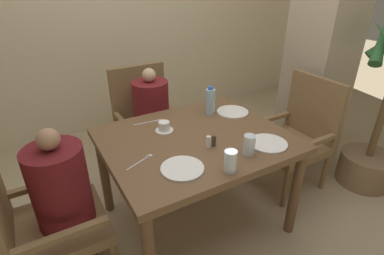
{
  "coord_description": "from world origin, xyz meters",
  "views": [
    {
      "loc": [
        -0.92,
        -1.54,
        1.75
      ],
      "look_at": [
        0.0,
        0.05,
        0.8
      ],
      "focal_mm": 28.0,
      "sensor_mm": 36.0,
      "label": 1
    }
  ],
  "objects_px": {
    "water_bottle": "(210,101)",
    "glass_tall_mid": "(230,161)",
    "diner_in_far_chair": "(152,122)",
    "plate_main_right": "(182,168)",
    "chair_left_side": "(37,219)",
    "plate_dessert_center": "(233,112)",
    "teacup_with_saucer": "(164,127)",
    "potted_palm": "(376,134)",
    "plate_main_left": "(268,143)",
    "chair_far_side": "(146,117)",
    "chair_right_side": "(298,132)",
    "diner_in_left_chair": "(65,206)",
    "glass_tall_near": "(249,145)"
  },
  "relations": [
    {
      "from": "chair_far_side",
      "to": "glass_tall_mid",
      "type": "distance_m",
      "value": 1.41
    },
    {
      "from": "potted_palm",
      "to": "glass_tall_mid",
      "type": "bearing_deg",
      "value": -177.51
    },
    {
      "from": "plate_dessert_center",
      "to": "chair_left_side",
      "type": "bearing_deg",
      "value": -172.52
    },
    {
      "from": "potted_palm",
      "to": "water_bottle",
      "type": "bearing_deg",
      "value": 154.15
    },
    {
      "from": "chair_left_side",
      "to": "glass_tall_near",
      "type": "distance_m",
      "value": 1.3
    },
    {
      "from": "plate_main_left",
      "to": "potted_palm",
      "type": "bearing_deg",
      "value": -2.03
    },
    {
      "from": "chair_far_side",
      "to": "plate_main_right",
      "type": "distance_m",
      "value": 1.28
    },
    {
      "from": "water_bottle",
      "to": "glass_tall_near",
      "type": "distance_m",
      "value": 0.64
    },
    {
      "from": "teacup_with_saucer",
      "to": "glass_tall_near",
      "type": "distance_m",
      "value": 0.63
    },
    {
      "from": "diner_in_left_chair",
      "to": "plate_dessert_center",
      "type": "relative_size",
      "value": 4.15
    },
    {
      "from": "potted_palm",
      "to": "plate_main_right",
      "type": "relative_size",
      "value": 6.13
    },
    {
      "from": "teacup_with_saucer",
      "to": "water_bottle",
      "type": "relative_size",
      "value": 0.57
    },
    {
      "from": "chair_left_side",
      "to": "plate_dessert_center",
      "type": "bearing_deg",
      "value": 7.48
    },
    {
      "from": "water_bottle",
      "to": "glass_tall_mid",
      "type": "relative_size",
      "value": 1.72
    },
    {
      "from": "plate_main_left",
      "to": "plate_main_right",
      "type": "xyz_separation_m",
      "value": [
        -0.62,
        0.03,
        0.0
      ]
    },
    {
      "from": "plate_main_right",
      "to": "diner_in_left_chair",
      "type": "bearing_deg",
      "value": 155.56
    },
    {
      "from": "chair_left_side",
      "to": "glass_tall_mid",
      "type": "distance_m",
      "value": 1.14
    },
    {
      "from": "diner_in_left_chair",
      "to": "teacup_with_saucer",
      "type": "height_order",
      "value": "diner_in_left_chair"
    },
    {
      "from": "diner_in_far_chair",
      "to": "chair_far_side",
      "type": "bearing_deg",
      "value": 90.0
    },
    {
      "from": "chair_right_side",
      "to": "plate_dessert_center",
      "type": "relative_size",
      "value": 3.89
    },
    {
      "from": "plate_main_right",
      "to": "glass_tall_mid",
      "type": "bearing_deg",
      "value": -33.59
    },
    {
      "from": "diner_in_far_chair",
      "to": "plate_main_right",
      "type": "relative_size",
      "value": 4.1
    },
    {
      "from": "glass_tall_near",
      "to": "potted_palm",
      "type": "bearing_deg",
      "value": -0.51
    },
    {
      "from": "chair_right_side",
      "to": "teacup_with_saucer",
      "type": "xyz_separation_m",
      "value": [
        -1.19,
        0.19,
        0.27
      ]
    },
    {
      "from": "diner_in_far_chair",
      "to": "potted_palm",
      "type": "xyz_separation_m",
      "value": [
        1.61,
        -1.15,
        -0.02
      ]
    },
    {
      "from": "chair_right_side",
      "to": "potted_palm",
      "type": "distance_m",
      "value": 0.67
    },
    {
      "from": "chair_far_side",
      "to": "teacup_with_saucer",
      "type": "relative_size",
      "value": 7.61
    },
    {
      "from": "chair_left_side",
      "to": "plate_dessert_center",
      "type": "relative_size",
      "value": 3.89
    },
    {
      "from": "water_bottle",
      "to": "chair_left_side",
      "type": "bearing_deg",
      "value": -168.5
    },
    {
      "from": "diner_in_left_chair",
      "to": "chair_right_side",
      "type": "xyz_separation_m",
      "value": [
        1.93,
        -0.0,
        -0.03
      ]
    },
    {
      "from": "glass_tall_mid",
      "to": "plate_dessert_center",
      "type": "bearing_deg",
      "value": 51.91
    },
    {
      "from": "chair_left_side",
      "to": "plate_dessert_center",
      "type": "height_order",
      "value": "chair_left_side"
    },
    {
      "from": "diner_in_left_chair",
      "to": "glass_tall_mid",
      "type": "bearing_deg",
      "value": -27.01
    },
    {
      "from": "water_bottle",
      "to": "plate_main_right",
      "type": "bearing_deg",
      "value": -134.67
    },
    {
      "from": "diner_in_far_chair",
      "to": "teacup_with_saucer",
      "type": "bearing_deg",
      "value": -103.97
    },
    {
      "from": "potted_palm",
      "to": "water_bottle",
      "type": "relative_size",
      "value": 6.81
    },
    {
      "from": "diner_in_far_chair",
      "to": "diner_in_left_chair",
      "type": "bearing_deg",
      "value": -138.53
    },
    {
      "from": "teacup_with_saucer",
      "to": "glass_tall_mid",
      "type": "bearing_deg",
      "value": -79.6
    },
    {
      "from": "chair_right_side",
      "to": "glass_tall_near",
      "type": "bearing_deg",
      "value": -158.09
    },
    {
      "from": "plate_dessert_center",
      "to": "teacup_with_saucer",
      "type": "bearing_deg",
      "value": -179.06
    },
    {
      "from": "chair_left_side",
      "to": "plate_main_right",
      "type": "xyz_separation_m",
      "value": [
        0.79,
        -0.29,
        0.25
      ]
    },
    {
      "from": "potted_palm",
      "to": "teacup_with_saucer",
      "type": "bearing_deg",
      "value": 162.54
    },
    {
      "from": "chair_right_side",
      "to": "plate_main_left",
      "type": "height_order",
      "value": "chair_right_side"
    },
    {
      "from": "potted_palm",
      "to": "plate_main_right",
      "type": "height_order",
      "value": "potted_palm"
    },
    {
      "from": "chair_left_side",
      "to": "chair_right_side",
      "type": "distance_m",
      "value": 2.09
    },
    {
      "from": "chair_left_side",
      "to": "chair_right_side",
      "type": "relative_size",
      "value": 1.0
    },
    {
      "from": "water_bottle",
      "to": "glass_tall_near",
      "type": "bearing_deg",
      "value": -101.09
    },
    {
      "from": "chair_right_side",
      "to": "glass_tall_near",
      "type": "relative_size",
      "value": 7.42
    },
    {
      "from": "glass_tall_near",
      "to": "glass_tall_mid",
      "type": "height_order",
      "value": "same"
    },
    {
      "from": "chair_left_side",
      "to": "water_bottle",
      "type": "height_order",
      "value": "chair_left_side"
    }
  ]
}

